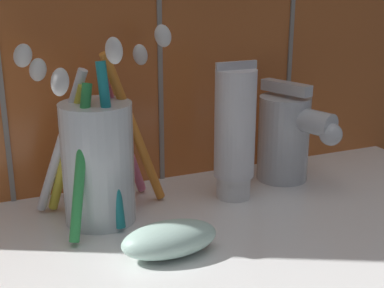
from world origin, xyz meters
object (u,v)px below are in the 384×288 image
object	(u,v)px
toothbrush_cup	(98,156)
soap_bar	(170,239)
sink_faucet	(287,135)
toothpaste_tube	(235,132)

from	to	relation	value
toothbrush_cup	soap_bar	world-z (taller)	toothbrush_cup
soap_bar	toothbrush_cup	bearing A→B (deg)	111.88
soap_bar	sink_faucet	bearing A→B (deg)	31.23
toothpaste_tube	sink_faucet	bearing A→B (deg)	15.29
toothpaste_tube	soap_bar	distance (cm)	14.74
sink_faucet	soap_bar	xyz separation A→B (cm)	(-18.06, -10.95, -3.80)
toothbrush_cup	toothpaste_tube	bearing A→B (deg)	-0.55
toothbrush_cup	soap_bar	distance (cm)	10.84
soap_bar	toothpaste_tube	bearing A→B (deg)	40.42
toothpaste_tube	soap_bar	size ratio (longest dim) A/B	1.73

